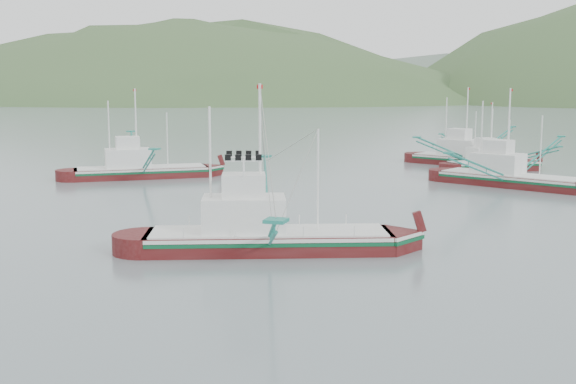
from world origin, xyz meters
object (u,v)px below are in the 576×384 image
(bg_boat_extra, at_px, (469,149))
(main_boat, at_px, (266,216))
(bg_boat_right, at_px, (511,165))
(bg_boat_far, at_px, (493,154))
(bg_boat_left, at_px, (141,158))

(bg_boat_extra, bearing_deg, main_boat, -76.77)
(bg_boat_extra, bearing_deg, bg_boat_right, -50.94)
(main_boat, relative_size, bg_boat_far, 1.43)
(main_boat, relative_size, bg_boat_extra, 1.06)
(bg_boat_far, xyz_separation_m, bg_boat_left, (-36.24, -20.37, 0.36))
(main_boat, bearing_deg, bg_boat_right, 47.40)
(main_boat, height_order, bg_boat_extra, main_boat)
(bg_boat_left, relative_size, bg_boat_extra, 0.94)
(bg_boat_right, bearing_deg, bg_boat_extra, 129.69)
(bg_boat_left, bearing_deg, bg_boat_extra, 0.37)
(main_boat, bearing_deg, bg_boat_left, 110.07)
(main_boat, distance_m, bg_boat_right, 36.81)
(bg_boat_far, xyz_separation_m, bg_boat_extra, (-2.98, 2.72, 0.26))
(bg_boat_far, distance_m, bg_boat_extra, 4.05)
(main_boat, height_order, bg_boat_far, main_boat)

